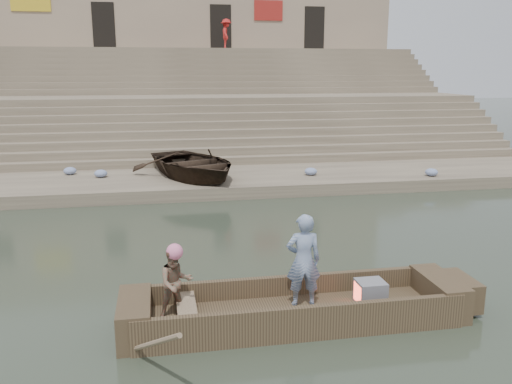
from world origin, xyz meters
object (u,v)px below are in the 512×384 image
object	(u,v)px
standing_man	(303,260)
rowing_man	(176,283)
television	(370,292)
pedestrian	(226,34)
main_rowboat	(295,316)
beached_rowboat	(193,164)

from	to	relation	value
standing_man	rowing_man	bearing A→B (deg)	6.34
television	rowing_man	bearing A→B (deg)	178.37
rowing_man	pedestrian	bearing A→B (deg)	66.50
pedestrian	main_rowboat	bearing A→B (deg)	-178.60
standing_man	beached_rowboat	xyz separation A→B (m)	(-1.10, 10.19, -0.12)
main_rowboat	standing_man	size ratio (longest dim) A/B	3.18
television	pedestrian	size ratio (longest dim) A/B	0.26
pedestrian	beached_rowboat	bearing A→B (deg)	174.46
standing_man	beached_rowboat	world-z (taller)	standing_man
television	beached_rowboat	distance (m)	10.59
television	beached_rowboat	world-z (taller)	beached_rowboat
television	standing_man	bearing A→B (deg)	172.31
rowing_man	pedestrian	xyz separation A→B (m)	(4.08, 24.98, 5.28)
rowing_man	pedestrian	world-z (taller)	pedestrian
main_rowboat	standing_man	distance (m)	0.92
television	pedestrian	xyz separation A→B (m)	(0.89, 25.08, 5.65)
standing_man	beached_rowboat	size ratio (longest dim) A/B	0.34
main_rowboat	television	size ratio (longest dim) A/B	10.87
standing_man	rowing_man	xyz separation A→B (m)	(-2.07, -0.06, -0.21)
rowing_man	beached_rowboat	world-z (taller)	rowing_man
beached_rowboat	rowing_man	bearing A→B (deg)	-116.90
beached_rowboat	pedestrian	size ratio (longest dim) A/B	2.66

